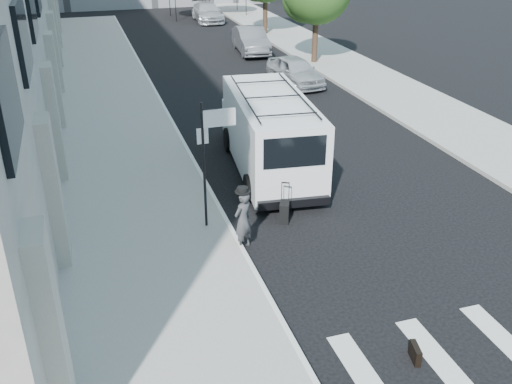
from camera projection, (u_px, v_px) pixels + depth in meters
ground at (342, 277)px, 13.71m from camera, size 120.00×120.00×0.00m
sidewalk_left at (109, 101)px, 26.23m from camera, size 4.50×48.00×0.15m
sidewalk_right at (336, 61)px, 33.21m from camera, size 4.00×56.00×0.15m
sign_pole at (212, 139)px, 14.64m from camera, size 1.03×0.07×3.50m
businessman at (243, 220)px, 14.55m from camera, size 0.71×0.65×1.63m
briefcase at (415, 353)px, 11.10m from camera, size 0.22×0.46×0.34m
suitcase at (284, 212)px, 16.04m from camera, size 0.40×0.48×1.15m
cargo_van at (269, 132)px, 18.93m from camera, size 2.97×7.05×2.56m
parked_car_a at (295, 71)px, 28.68m from camera, size 2.11×4.28×1.40m
parked_car_b at (251, 40)px, 35.19m from camera, size 2.08×4.84×1.55m
parked_car_c at (207, 12)px, 45.41m from camera, size 2.22×5.01×1.43m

